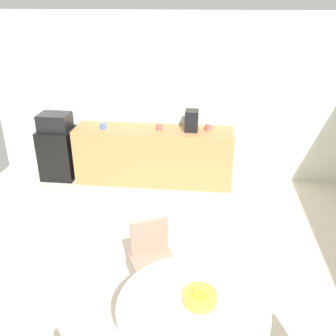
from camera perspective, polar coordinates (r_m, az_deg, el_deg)
The scene contains 12 objects.
ground_plane at distance 3.97m, azimuth -3.36°, elevation -19.77°, with size 6.00×6.00×0.00m, color beige.
wall_back at distance 5.97m, azimuth 1.17°, elevation 10.64°, with size 6.00×0.10×2.60m, color silver.
counter_block at distance 5.96m, azimuth -2.17°, elevation 1.93°, with size 2.49×0.60×0.90m, color #9E7042.
mini_fridge at distance 6.39m, azimuth -16.47°, elevation 2.22°, with size 0.54×0.54×0.83m, color black.
microwave at distance 6.21m, azimuth -17.08°, elevation 6.86°, with size 0.48×0.38×0.26m, color black.
round_table at distance 2.96m, azimuth 3.76°, elevation -22.20°, with size 1.11×1.11×0.76m.
chair_coral at distance 3.70m, azimuth -2.40°, elevation -12.78°, with size 0.56×0.56×0.83m.
fruit_bowl at distance 2.87m, azimuth 4.92°, elevation -19.21°, with size 0.26×0.26×0.11m.
mug_white at distance 5.87m, azimuth -10.04°, elevation 6.39°, with size 0.13×0.08×0.09m.
mug_green at distance 5.76m, azimuth 6.20°, elevation 6.27°, with size 0.13×0.08×0.09m.
mug_red at distance 5.74m, azimuth -1.37°, elevation 6.35°, with size 0.13×0.08×0.09m.
coffee_maker at distance 5.69m, azimuth 3.68°, elevation 7.32°, with size 0.20×0.24×0.32m, color black.
Camera 1 is at (0.53, -2.76, 2.80)m, focal length 39.53 mm.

